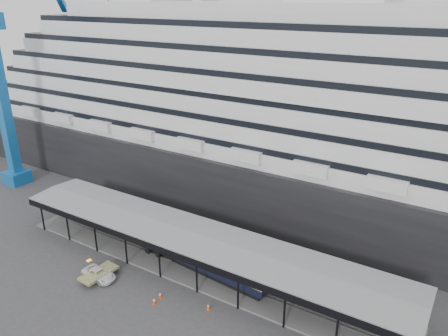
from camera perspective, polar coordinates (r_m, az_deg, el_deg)
The scene contains 9 objects.
ground at distance 56.45m, azimuth -6.57°, elevation -15.30°, with size 200.00×200.00×0.00m, color #39393B.
cruise_ship at distance 74.37m, azimuth 8.40°, elevation 9.40°, with size 130.00×30.00×43.90m.
platform_canopy at distance 58.36m, azimuth -3.59°, elevation -11.00°, with size 56.00×9.18×5.30m.
crane_blue at distance 87.97m, azimuth -26.72°, elevation 10.31°, with size 22.63×19.19×47.60m.
port_truck at distance 59.47m, azimuth -16.03°, elevation -13.18°, with size 2.23×4.83×1.34m, color white.
pullman_carriage at distance 58.02m, azimuth -3.15°, elevation -11.05°, with size 20.94×4.54×20.40m.
traffic_cone_left at distance 54.11m, azimuth -9.12°, elevation -16.76°, with size 0.57×0.57×0.85m.
traffic_cone_mid at distance 54.88m, azimuth -8.35°, elevation -16.09°, with size 0.57×0.57×0.84m.
traffic_cone_right at distance 52.77m, azimuth -2.07°, elevation -17.64°, with size 0.52×0.52×0.79m.
Camera 1 is at (28.97, -34.76, 33.75)m, focal length 35.00 mm.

